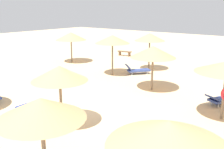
% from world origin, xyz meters
% --- Properties ---
extents(ground_plane, '(80.00, 80.00, 0.00)m').
position_xyz_m(ground_plane, '(0.00, 0.00, 0.00)').
color(ground_plane, '#DBBA8C').
extents(parasol_0, '(2.30, 2.30, 2.63)m').
position_xyz_m(parasol_0, '(0.94, -1.56, 2.31)').
color(parasol_0, '#75604C').
rests_on(parasol_0, ground).
extents(parasol_3, '(2.38, 2.38, 2.95)m').
position_xyz_m(parasol_3, '(-1.50, 9.61, 2.64)').
color(parasol_3, '#75604C').
rests_on(parasol_3, ground).
extents(parasol_4, '(2.38, 2.38, 2.64)m').
position_xyz_m(parasol_4, '(3.55, -4.40, 2.34)').
color(parasol_4, '#75604C').
rests_on(parasol_4, ground).
extents(parasol_5, '(2.53, 2.53, 2.96)m').
position_xyz_m(parasol_5, '(-2.80, 6.55, 2.65)').
color(parasol_5, '#75604C').
rests_on(parasol_5, ground).
extents(parasol_6, '(2.73, 2.73, 2.73)m').
position_xyz_m(parasol_6, '(-8.64, 7.88, 2.38)').
color(parasol_6, '#75604C').
rests_on(parasol_6, ground).
extents(parasol_7, '(2.70, 2.70, 2.70)m').
position_xyz_m(parasol_7, '(1.33, 5.24, 2.35)').
color(parasol_7, '#75604C').
rests_on(parasol_7, ground).
extents(parasol_8, '(2.72, 2.72, 2.60)m').
position_xyz_m(parasol_8, '(6.74, -3.52, 2.29)').
color(parasol_8, '#75604C').
rests_on(parasol_8, ground).
extents(lounger_0, '(1.92, 0.68, 0.66)m').
position_xyz_m(lounger_0, '(-0.89, -1.71, 0.31)').
color(lounger_0, '#33478C').
rests_on(lounger_0, ground).
extents(lounger_1, '(1.40, 2.00, 0.62)m').
position_xyz_m(lounger_1, '(5.44, 5.32, 0.31)').
color(lounger_1, '#33478C').
rests_on(lounger_1, ground).
extents(lounger_3, '(1.63, 1.87, 0.79)m').
position_xyz_m(lounger_3, '(-1.52, 7.92, 0.32)').
color(lounger_3, '#33478C').
rests_on(lounger_3, ground).
extents(bench_0, '(1.54, 0.63, 0.49)m').
position_xyz_m(bench_0, '(-6.78, 13.57, 0.35)').
color(bench_0, brown).
rests_on(bench_0, ground).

